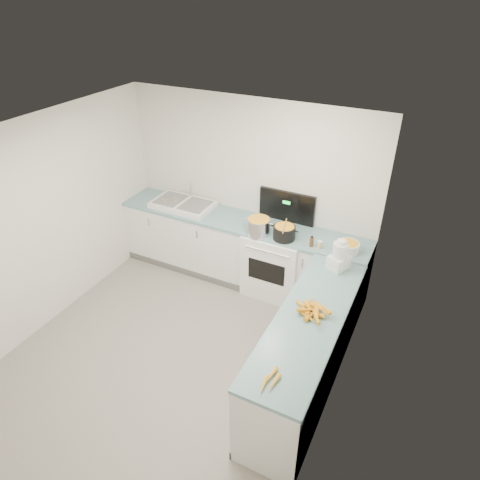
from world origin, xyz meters
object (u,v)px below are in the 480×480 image
at_px(spice_jar, 320,245).
at_px(food_processor, 339,256).
at_px(black_pot, 284,233).
at_px(sink, 183,204).
at_px(stove, 276,260).
at_px(mixing_bowl, 348,247).
at_px(extract_bottle, 311,242).
at_px(steel_pot, 259,227).

bearing_deg(spice_jar, food_processor, -43.85).
bearing_deg(black_pot, sink, 173.90).
relative_size(spice_jar, food_processor, 0.25).
distance_m(stove, black_pot, 0.58).
bearing_deg(sink, black_pot, -6.10).
distance_m(mixing_bowl, extract_bottle, 0.43).
bearing_deg(extract_bottle, spice_jar, -1.96).
relative_size(sink, food_processor, 2.37).
height_order(sink, extract_bottle, sink).
height_order(extract_bottle, food_processor, food_processor).
relative_size(black_pot, extract_bottle, 2.26).
distance_m(steel_pot, black_pot, 0.34).
height_order(sink, black_pot, sink).
distance_m(steel_pot, spice_jar, 0.80).
xyz_separation_m(black_pot, spice_jar, (0.46, -0.02, -0.03)).
bearing_deg(black_pot, extract_bottle, -2.47).
relative_size(sink, spice_jar, 9.63).
bearing_deg(sink, extract_bottle, -5.44).
bearing_deg(food_processor, spice_jar, 136.15).
xyz_separation_m(black_pot, mixing_bowl, (0.78, 0.07, -0.02)).
height_order(steel_pot, black_pot, steel_pot).
distance_m(extract_bottle, spice_jar, 0.10).
xyz_separation_m(stove, sink, (-1.45, 0.02, 0.50)).
bearing_deg(mixing_bowl, sink, 177.62).
height_order(stove, food_processor, stove).
bearing_deg(steel_pot, spice_jar, -0.43).
xyz_separation_m(sink, black_pot, (1.60, -0.17, 0.04)).
distance_m(extract_bottle, food_processor, 0.52).
relative_size(sink, mixing_bowl, 3.37).
distance_m(stove, steel_pot, 0.61).
xyz_separation_m(sink, spice_jar, (2.06, -0.19, 0.01)).
height_order(steel_pot, mixing_bowl, steel_pot).
height_order(sink, spice_jar, sink).
bearing_deg(spice_jar, sink, 174.74).
distance_m(steel_pot, extract_bottle, 0.70).
bearing_deg(spice_jar, extract_bottle, 178.04).
xyz_separation_m(sink, food_processor, (2.36, -0.48, 0.12)).
bearing_deg(black_pot, spice_jar, -2.36).
distance_m(sink, steel_pot, 1.27).
distance_m(stove, mixing_bowl, 1.07).
bearing_deg(food_processor, sink, 168.43).
height_order(extract_bottle, spice_jar, extract_bottle).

